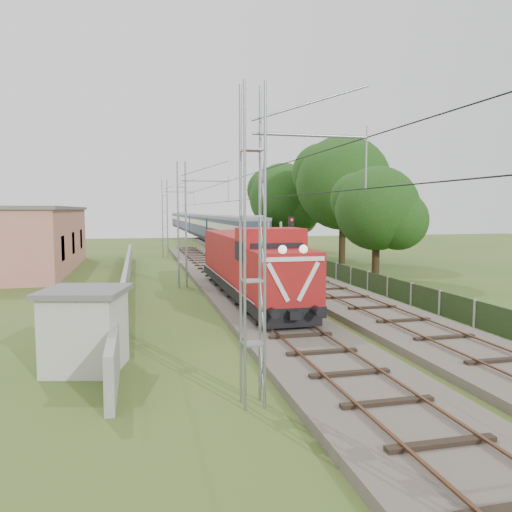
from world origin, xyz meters
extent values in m
plane|color=#38551F|center=(0.00, 0.00, 0.00)|extent=(140.00, 140.00, 0.00)
cube|color=#6B6054|center=(0.00, 7.00, 0.15)|extent=(4.20, 70.00, 0.30)
cube|color=black|center=(0.00, 7.00, 0.35)|extent=(2.40, 70.00, 0.10)
cube|color=brown|center=(-0.85, 7.00, 0.42)|extent=(0.08, 70.00, 0.05)
cube|color=brown|center=(0.85, 7.00, 0.42)|extent=(0.08, 70.00, 0.05)
cube|color=#6B6054|center=(5.00, 20.00, 0.15)|extent=(4.20, 80.00, 0.30)
cube|color=black|center=(5.00, 20.00, 0.35)|extent=(2.40, 80.00, 0.10)
cube|color=brown|center=(4.15, 20.00, 0.42)|extent=(0.08, 80.00, 0.05)
cube|color=brown|center=(5.85, 20.00, 0.42)|extent=(0.08, 80.00, 0.05)
cylinder|color=gray|center=(-1.50, -8.00, 6.80)|extent=(3.00, 0.08, 0.08)
cylinder|color=gray|center=(-1.50, 12.00, 6.80)|extent=(3.00, 0.08, 0.08)
cylinder|color=gray|center=(-1.50, 32.00, 6.80)|extent=(3.00, 0.08, 0.08)
cylinder|color=black|center=(0.00, 12.00, 5.50)|extent=(0.03, 70.00, 0.03)
cylinder|color=black|center=(0.00, 12.00, 6.80)|extent=(0.03, 70.00, 0.03)
cube|color=#9E9E99|center=(-6.50, 12.00, 0.75)|extent=(0.25, 40.00, 1.50)
cube|color=tan|center=(-15.00, 24.00, 2.50)|extent=(8.00, 20.00, 5.00)
cube|color=#606060|center=(-15.00, 24.00, 5.10)|extent=(8.40, 20.40, 0.25)
cube|color=black|center=(-11.05, 18.00, 2.20)|extent=(0.10, 1.60, 1.80)
cube|color=black|center=(-11.05, 24.00, 2.20)|extent=(0.10, 1.60, 1.80)
cube|color=black|center=(-11.05, 30.00, 2.20)|extent=(0.10, 1.60, 1.80)
cube|color=black|center=(8.00, 3.00, 0.60)|extent=(0.05, 32.00, 1.15)
cube|color=#9E9E99|center=(8.00, 18.00, 0.60)|extent=(0.12, 0.12, 1.20)
cube|color=black|center=(0.00, 5.95, 0.96)|extent=(2.77, 15.72, 0.46)
cube|color=black|center=(0.00, 0.87, 0.68)|extent=(2.03, 3.33, 0.46)
cube|color=black|center=(0.00, 11.04, 0.68)|extent=(2.03, 3.33, 0.46)
cube|color=black|center=(0.00, -1.82, 0.59)|extent=(2.40, 0.23, 0.32)
cube|color=maroon|center=(0.00, -0.75, 2.25)|extent=(2.68, 2.31, 2.13)
sphere|color=white|center=(-0.42, -1.86, 3.45)|extent=(0.33, 0.33, 0.33)
sphere|color=white|center=(0.42, -1.86, 3.45)|extent=(0.33, 0.33, 0.33)
cube|color=silver|center=(-0.60, -1.93, 2.21)|extent=(0.93, 0.06, 1.55)
cube|color=silver|center=(0.60, -1.93, 2.21)|extent=(0.93, 0.06, 1.55)
cube|color=silver|center=(0.00, -1.93, 3.08)|extent=(2.50, 0.06, 0.17)
cube|color=maroon|center=(0.00, 1.51, 2.67)|extent=(2.77, 2.22, 2.96)
cube|color=black|center=(0.00, 0.38, 3.13)|extent=(2.31, 0.06, 0.83)
cube|color=maroon|center=(0.00, 8.22, 2.39)|extent=(2.59, 11.19, 2.40)
cylinder|color=black|center=(0.00, 5.40, 3.73)|extent=(0.41, 0.41, 0.37)
cylinder|color=gray|center=(-0.28, 0.77, 4.29)|extent=(0.11, 0.11, 0.32)
cylinder|color=gray|center=(0.28, 0.77, 4.29)|extent=(0.11, 0.11, 0.32)
cube|color=black|center=(5.00, 36.43, 0.91)|extent=(2.93, 22.25, 0.51)
cube|color=#303E50|center=(5.00, 36.43, 2.52)|extent=(3.03, 22.25, 2.73)
cube|color=beige|center=(5.00, 36.43, 3.03)|extent=(3.07, 21.36, 0.76)
cube|color=gray|center=(5.00, 36.43, 4.04)|extent=(3.08, 22.25, 0.35)
cube|color=black|center=(5.00, 59.69, 0.91)|extent=(2.93, 22.25, 0.51)
cube|color=#303E50|center=(5.00, 59.69, 2.52)|extent=(3.03, 22.25, 2.73)
cube|color=beige|center=(5.00, 59.69, 3.03)|extent=(3.07, 21.36, 0.76)
cube|color=gray|center=(5.00, 59.69, 4.04)|extent=(3.08, 22.25, 0.35)
cube|color=black|center=(5.00, 82.94, 0.91)|extent=(2.93, 22.25, 0.51)
cube|color=#303E50|center=(5.00, 82.94, 2.52)|extent=(3.03, 22.25, 2.73)
cube|color=beige|center=(5.00, 82.94, 3.03)|extent=(3.07, 21.36, 0.76)
cube|color=gray|center=(5.00, 82.94, 4.04)|extent=(3.08, 22.25, 0.35)
cube|color=black|center=(5.00, 106.20, 0.91)|extent=(2.93, 22.25, 0.51)
cube|color=#303E50|center=(5.00, 106.20, 2.52)|extent=(3.03, 22.25, 2.73)
cube|color=beige|center=(5.00, 106.20, 3.03)|extent=(3.07, 21.36, 0.76)
cube|color=gray|center=(5.00, 106.20, 4.04)|extent=(3.08, 22.25, 0.35)
cylinder|color=black|center=(3.24, 8.88, 2.29)|extent=(0.13, 0.13, 4.59)
cube|color=black|center=(3.24, 8.74, 4.04)|extent=(0.35, 0.25, 1.01)
sphere|color=red|center=(3.24, 8.63, 4.36)|extent=(0.17, 0.17, 0.17)
sphere|color=black|center=(3.24, 8.63, 4.04)|extent=(0.17, 0.17, 0.17)
sphere|color=black|center=(3.24, 8.63, 3.71)|extent=(0.17, 0.17, 0.17)
cube|color=navy|center=(3.29, 8.77, 2.57)|extent=(0.51, 0.13, 0.37)
cube|color=beige|center=(-7.40, -3.99, 1.18)|extent=(2.58, 2.58, 2.36)
cube|color=#606060|center=(-7.40, -3.99, 2.46)|extent=(2.96, 2.96, 0.16)
cylinder|color=#322514|center=(10.53, 12.07, 1.79)|extent=(0.53, 0.53, 3.59)
sphere|color=#113E13|center=(10.53, 12.07, 5.06)|extent=(5.87, 5.87, 5.87)
sphere|color=#113E13|center=(11.71, 11.19, 4.24)|extent=(4.11, 4.11, 4.11)
sphere|color=#113E13|center=(9.50, 13.10, 5.71)|extent=(3.82, 3.82, 3.82)
cylinder|color=#322514|center=(12.62, 22.89, 2.63)|extent=(0.60, 0.60, 5.25)
sphere|color=#113E13|center=(12.62, 22.89, 7.40)|extent=(8.59, 8.59, 8.59)
sphere|color=#113E13|center=(14.34, 21.60, 6.21)|extent=(6.02, 6.02, 6.02)
sphere|color=#113E13|center=(11.12, 24.40, 8.36)|extent=(5.59, 5.59, 5.59)
cylinder|color=#322514|center=(9.58, 31.85, 2.24)|extent=(0.63, 0.63, 4.47)
sphere|color=#113E13|center=(9.58, 31.85, 6.30)|extent=(7.32, 7.32, 7.32)
sphere|color=#113E13|center=(11.05, 30.75, 5.28)|extent=(5.12, 5.12, 5.12)
sphere|color=#113E13|center=(8.30, 33.13, 7.11)|extent=(4.76, 4.76, 4.76)
cylinder|color=#322514|center=(12.69, 38.99, 1.69)|extent=(0.52, 0.52, 3.37)
sphere|color=#113E13|center=(12.69, 38.99, 4.75)|extent=(5.51, 5.51, 5.51)
sphere|color=#113E13|center=(13.79, 38.16, 3.98)|extent=(3.86, 3.86, 3.86)
sphere|color=#113E13|center=(11.72, 39.95, 5.36)|extent=(3.58, 3.58, 3.58)
camera|label=1|loc=(-5.76, -19.96, 4.95)|focal=35.00mm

